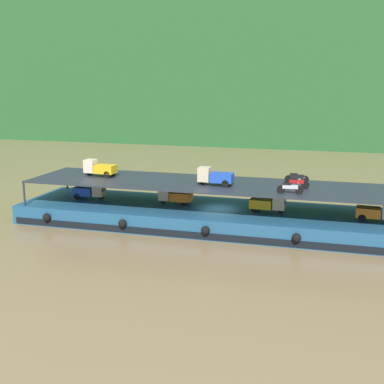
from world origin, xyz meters
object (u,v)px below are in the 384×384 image
(mini_truck_lower_mid, at_px, (268,203))
(mini_truck_upper_mid, at_px, (215,176))
(mini_truck_lower_aft, at_px, (175,196))
(motorcycle_upper_port, at_px, (290,188))
(cargo_barge, at_px, (218,217))
(mini_truck_upper_stern, at_px, (100,168))
(mini_truck_lower_stern, at_px, (90,191))
(motorcycle_upper_stbd, at_px, (297,177))
(mini_truck_lower_fore, at_px, (377,212))
(motorcycle_upper_centre, at_px, (296,183))

(mini_truck_lower_mid, distance_m, mini_truck_upper_mid, 4.64)
(mini_truck_lower_aft, height_order, motorcycle_upper_port, motorcycle_upper_port)
(cargo_barge, bearing_deg, mini_truck_upper_stern, 177.61)
(mini_truck_lower_stern, height_order, mini_truck_lower_mid, same)
(cargo_barge, xyz_separation_m, motorcycle_upper_stbd, (5.84, 2.14, 3.18))
(mini_truck_lower_fore, relative_size, motorcycle_upper_centre, 1.47)
(mini_truck_lower_stern, bearing_deg, mini_truck_lower_fore, -1.86)
(motorcycle_upper_centre, xyz_separation_m, motorcycle_upper_stbd, (-0.18, 2.11, 0.00))
(mini_truck_upper_stern, distance_m, motorcycle_upper_centre, 16.54)
(mini_truck_lower_aft, xyz_separation_m, mini_truck_upper_stern, (-6.67, -0.10, 2.00))
(mini_truck_upper_mid, relative_size, motorcycle_upper_port, 1.44)
(mini_truck_lower_stern, height_order, mini_truck_lower_fore, same)
(cargo_barge, height_order, motorcycle_upper_stbd, motorcycle_upper_stbd)
(mini_truck_lower_mid, xyz_separation_m, motorcycle_upper_centre, (2.06, 0.02, 1.74))
(mini_truck_lower_fore, xyz_separation_m, motorcycle_upper_stbd, (-6.01, 2.61, 1.74))
(mini_truck_lower_stern, relative_size, motorcycle_upper_centre, 1.47)
(mini_truck_lower_fore, bearing_deg, motorcycle_upper_port, -165.17)
(mini_truck_lower_stern, bearing_deg, motorcycle_upper_port, -7.88)
(motorcycle_upper_stbd, bearing_deg, mini_truck_lower_aft, -170.60)
(cargo_barge, bearing_deg, mini_truck_lower_mid, 0.07)
(mini_truck_lower_stern, xyz_separation_m, mini_truck_upper_stern, (0.91, 0.16, 2.00))
(cargo_barge, height_order, mini_truck_lower_mid, mini_truck_lower_mid)
(motorcycle_upper_centre, bearing_deg, mini_truck_lower_aft, 177.06)
(cargo_barge, bearing_deg, motorcycle_upper_stbd, 20.09)
(mini_truck_lower_mid, height_order, mini_truck_upper_stern, mini_truck_upper_stern)
(mini_truck_upper_stern, height_order, motorcycle_upper_port, mini_truck_upper_stern)
(cargo_barge, xyz_separation_m, mini_truck_lower_mid, (3.96, 0.00, 1.44))
(motorcycle_upper_centre, bearing_deg, mini_truck_lower_stern, 179.16)
(mini_truck_upper_mid, bearing_deg, mini_truck_lower_fore, 0.64)
(mini_truck_lower_stern, distance_m, motorcycle_upper_stbd, 17.44)
(mini_truck_lower_fore, height_order, mini_truck_upper_mid, mini_truck_upper_mid)
(motorcycle_upper_stbd, bearing_deg, mini_truck_upper_stern, -174.07)
(mini_truck_lower_stern, bearing_deg, mini_truck_upper_mid, -4.53)
(mini_truck_lower_fore, xyz_separation_m, motorcycle_upper_centre, (-5.83, 0.50, 1.74))
(mini_truck_lower_stern, bearing_deg, mini_truck_lower_mid, -1.03)
(mini_truck_upper_stern, height_order, motorcycle_upper_stbd, mini_truck_upper_stern)
(mini_truck_lower_fore, height_order, motorcycle_upper_centre, motorcycle_upper_centre)
(mini_truck_lower_stern, bearing_deg, motorcycle_upper_stbd, 6.13)
(mini_truck_lower_aft, height_order, mini_truck_lower_mid, same)
(mini_truck_lower_fore, bearing_deg, motorcycle_upper_centre, 175.09)
(mini_truck_lower_stern, distance_m, mini_truck_lower_aft, 7.58)
(mini_truck_lower_stern, height_order, mini_truck_lower_aft, same)
(motorcycle_upper_port, xyz_separation_m, motorcycle_upper_stbd, (0.10, 4.23, 0.00))
(mini_truck_upper_stern, bearing_deg, motorcycle_upper_stbd, 5.93)
(cargo_barge, xyz_separation_m, motorcycle_upper_centre, (6.02, 0.03, 3.18))
(mini_truck_lower_mid, bearing_deg, mini_truck_lower_aft, 176.12)
(mini_truck_lower_mid, relative_size, mini_truck_upper_mid, 1.01)
(mini_truck_lower_mid, xyz_separation_m, mini_truck_upper_stern, (-14.47, 0.43, 2.00))
(mini_truck_lower_stern, height_order, motorcycle_upper_centre, motorcycle_upper_centre)
(cargo_barge, bearing_deg, motorcycle_upper_centre, 0.26)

